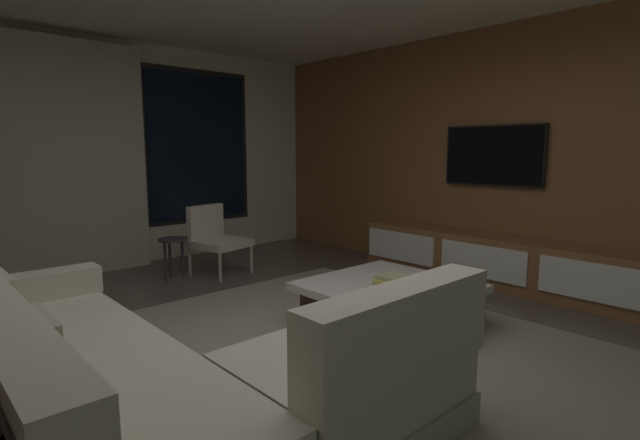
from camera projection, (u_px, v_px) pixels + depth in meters
floor at (294, 368)px, 3.11m from camera, size 9.20×9.20×0.00m
back_wall_with_window at (91, 156)px, 5.52m from camera, size 6.60×0.30×2.70m
media_wall at (521, 156)px, 4.96m from camera, size 0.12×7.80×2.70m
area_rug at (343, 356)px, 3.27m from camera, size 3.20×3.80×0.01m
sectional_couch at (152, 383)px, 2.31m from camera, size 1.98×2.50×0.82m
coffee_table at (388, 305)px, 3.80m from camera, size 1.16×1.16×0.36m
book_stack_on_coffee_table at (392, 281)px, 3.66m from camera, size 0.28×0.21×0.11m
accent_chair_near_window at (215, 236)px, 5.47m from camera, size 0.64×0.66×0.78m
side_stool at (173, 246)px, 5.20m from camera, size 0.32×0.32×0.46m
media_console at (497, 262)px, 4.97m from camera, size 0.46×3.10×0.52m
mounted_tv at (493, 156)px, 5.07m from camera, size 0.05×1.10×0.64m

